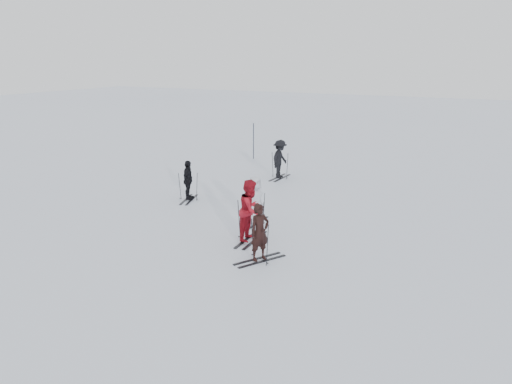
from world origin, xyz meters
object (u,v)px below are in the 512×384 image
(skier_uphill_far, at_px, (280,159))
(piste_marker, at_px, (253,141))
(skier_near_dark, at_px, (260,233))
(skier_red, at_px, (251,211))
(skier_uphill_left, at_px, (188,181))
(skier_grey, at_px, (255,200))

(skier_uphill_far, xyz_separation_m, piste_marker, (-3.28, 3.51, 0.11))
(skier_near_dark, height_order, piste_marker, piste_marker)
(skier_near_dark, distance_m, skier_red, 1.68)
(skier_near_dark, bearing_deg, skier_uphill_left, 80.38)
(skier_near_dark, relative_size, skier_grey, 1.01)
(skier_red, bearing_deg, piste_marker, 23.30)
(skier_near_dark, xyz_separation_m, skier_uphill_left, (-5.43, 4.23, -0.03))
(skier_red, relative_size, skier_grey, 1.19)
(skier_near_dark, xyz_separation_m, skier_red, (-1.00, 1.34, 0.14))
(skier_grey, bearing_deg, skier_red, -157.42)
(skier_uphill_far, bearing_deg, piste_marker, 44.26)
(skier_red, xyz_separation_m, piste_marker, (-5.97, 11.56, 0.04))
(skier_uphill_left, bearing_deg, skier_uphill_far, -36.40)
(skier_near_dark, bearing_deg, skier_grey, 58.24)
(skier_uphill_far, bearing_deg, skier_uphill_left, 162.69)
(skier_near_dark, height_order, skier_red, skier_red)
(skier_red, bearing_deg, skier_uphill_left, 52.83)
(skier_red, height_order, skier_grey, skier_red)
(skier_grey, bearing_deg, skier_uphill_left, 70.09)
(skier_uphill_left, bearing_deg, skier_near_dark, -145.79)
(piste_marker, bearing_deg, skier_near_dark, -61.61)
(skier_uphill_left, relative_size, skier_uphill_far, 0.88)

